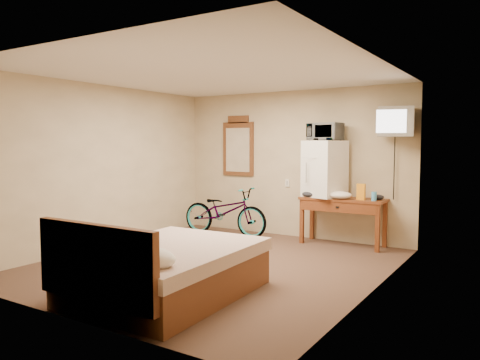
{
  "coord_description": "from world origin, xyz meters",
  "views": [
    {
      "loc": [
        3.52,
        -4.99,
        1.59
      ],
      "look_at": [
        0.01,
        0.59,
        1.09
      ],
      "focal_mm": 35.0,
      "sensor_mm": 36.0,
      "label": 1
    }
  ],
  "objects_px": {
    "crt_television": "(395,122)",
    "bicycle": "(225,211)",
    "microwave": "(325,132)",
    "blue_cup": "(374,196)",
    "mini_fridge": "(325,169)",
    "desk": "(342,206)",
    "bed": "(163,269)",
    "wall_mirror": "(238,147)"
  },
  "relations": [
    {
      "from": "desk",
      "to": "wall_mirror",
      "type": "xyz_separation_m",
      "value": [
        -2.1,
        0.27,
        0.92
      ]
    },
    {
      "from": "desk",
      "to": "blue_cup",
      "type": "distance_m",
      "value": 0.55
    },
    {
      "from": "desk",
      "to": "crt_television",
      "type": "xyz_separation_m",
      "value": [
        0.77,
        0.02,
        1.29
      ]
    },
    {
      "from": "bicycle",
      "to": "bed",
      "type": "distance_m",
      "value": 3.36
    },
    {
      "from": "crt_television",
      "to": "mini_fridge",
      "type": "bearing_deg",
      "value": 179.44
    },
    {
      "from": "desk",
      "to": "bed",
      "type": "xyz_separation_m",
      "value": [
        -0.71,
        -3.38,
        -0.33
      ]
    },
    {
      "from": "mini_fridge",
      "to": "crt_television",
      "type": "xyz_separation_m",
      "value": [
        1.08,
        -0.01,
        0.72
      ]
    },
    {
      "from": "microwave",
      "to": "crt_television",
      "type": "relative_size",
      "value": 0.79
    },
    {
      "from": "mini_fridge",
      "to": "bed",
      "type": "xyz_separation_m",
      "value": [
        -0.4,
        -3.41,
        -0.9
      ]
    },
    {
      "from": "bicycle",
      "to": "bed",
      "type": "xyz_separation_m",
      "value": [
        1.31,
        -3.09,
        -0.13
      ]
    },
    {
      "from": "crt_television",
      "to": "bed",
      "type": "distance_m",
      "value": 4.05
    },
    {
      "from": "blue_cup",
      "to": "bicycle",
      "type": "xyz_separation_m",
      "value": [
        -2.54,
        -0.22,
        -0.39
      ]
    },
    {
      "from": "wall_mirror",
      "to": "bicycle",
      "type": "distance_m",
      "value": 1.26
    },
    {
      "from": "crt_television",
      "to": "bed",
      "type": "bearing_deg",
      "value": -113.56
    },
    {
      "from": "microwave",
      "to": "crt_television",
      "type": "xyz_separation_m",
      "value": [
        1.08,
        -0.01,
        0.13
      ]
    },
    {
      "from": "crt_television",
      "to": "wall_mirror",
      "type": "xyz_separation_m",
      "value": [
        -2.87,
        0.25,
        -0.37
      ]
    },
    {
      "from": "desk",
      "to": "bed",
      "type": "distance_m",
      "value": 3.47
    },
    {
      "from": "mini_fridge",
      "to": "microwave",
      "type": "distance_m",
      "value": 0.59
    },
    {
      "from": "wall_mirror",
      "to": "blue_cup",
      "type": "bearing_deg",
      "value": -7.34
    },
    {
      "from": "blue_cup",
      "to": "mini_fridge",
      "type": "bearing_deg",
      "value": 173.41
    },
    {
      "from": "mini_fridge",
      "to": "microwave",
      "type": "height_order",
      "value": "microwave"
    },
    {
      "from": "wall_mirror",
      "to": "crt_television",
      "type": "bearing_deg",
      "value": -5.01
    },
    {
      "from": "blue_cup",
      "to": "crt_television",
      "type": "bearing_deg",
      "value": 18.28
    },
    {
      "from": "desk",
      "to": "microwave",
      "type": "bearing_deg",
      "value": 174.31
    },
    {
      "from": "desk",
      "to": "wall_mirror",
      "type": "height_order",
      "value": "wall_mirror"
    },
    {
      "from": "blue_cup",
      "to": "bicycle",
      "type": "relative_size",
      "value": 0.08
    },
    {
      "from": "crt_television",
      "to": "bicycle",
      "type": "xyz_separation_m",
      "value": [
        -2.79,
        -0.31,
        -1.49
      ]
    },
    {
      "from": "mini_fridge",
      "to": "bicycle",
      "type": "distance_m",
      "value": 1.9
    },
    {
      "from": "desk",
      "to": "bed",
      "type": "bearing_deg",
      "value": -101.84
    },
    {
      "from": "desk",
      "to": "microwave",
      "type": "height_order",
      "value": "microwave"
    },
    {
      "from": "crt_television",
      "to": "bicycle",
      "type": "distance_m",
      "value": 3.18
    },
    {
      "from": "desk",
      "to": "bicycle",
      "type": "height_order",
      "value": "bicycle"
    },
    {
      "from": "blue_cup",
      "to": "bicycle",
      "type": "height_order",
      "value": "blue_cup"
    },
    {
      "from": "blue_cup",
      "to": "crt_television",
      "type": "distance_m",
      "value": 1.13
    },
    {
      "from": "bed",
      "to": "desk",
      "type": "bearing_deg",
      "value": 78.16
    },
    {
      "from": "crt_television",
      "to": "bicycle",
      "type": "bearing_deg",
      "value": -173.74
    },
    {
      "from": "bicycle",
      "to": "microwave",
      "type": "bearing_deg",
      "value": -83.54
    },
    {
      "from": "mini_fridge",
      "to": "wall_mirror",
      "type": "xyz_separation_m",
      "value": [
        -1.79,
        0.24,
        0.35
      ]
    },
    {
      "from": "desk",
      "to": "bicycle",
      "type": "relative_size",
      "value": 0.82
    },
    {
      "from": "blue_cup",
      "to": "wall_mirror",
      "type": "bearing_deg",
      "value": 172.66
    },
    {
      "from": "bicycle",
      "to": "blue_cup",
      "type": "bearing_deg",
      "value": -89.07
    },
    {
      "from": "microwave",
      "to": "bicycle",
      "type": "height_order",
      "value": "microwave"
    }
  ]
}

